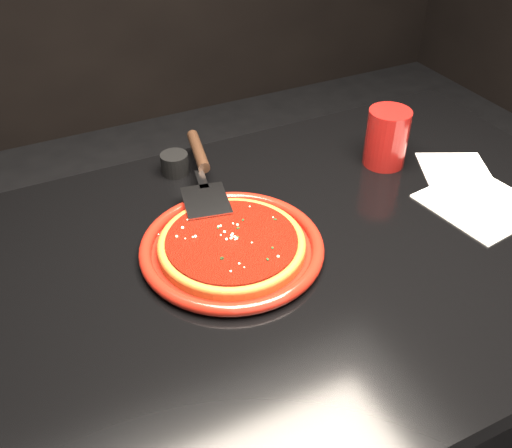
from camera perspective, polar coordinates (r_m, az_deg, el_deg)
The scene contains 12 objects.
table at distance 1.26m, azimuth 4.49°, elevation -15.24°, with size 1.20×0.80×0.75m, color black.
plate at distance 0.96m, azimuth -2.43°, elevation -2.36°, with size 0.31×0.31×0.02m, color maroon.
pizza_crust at distance 0.96m, azimuth -2.44°, elevation -2.20°, with size 0.25×0.25×0.01m, color brown.
pizza_crust_rim at distance 0.95m, azimuth -2.45°, elevation -1.91°, with size 0.25×0.25×0.02m, color brown.
pizza_sauce at distance 0.95m, azimuth -2.45°, elevation -1.70°, with size 0.22×0.22×0.01m, color #650F07.
parmesan_dusting at distance 0.95m, azimuth -2.46°, elevation -1.41°, with size 0.21×0.21×0.01m, color beige, non-canonical shape.
basil_flecks at distance 0.95m, azimuth -2.46°, elevation -1.45°, with size 0.20×0.20×0.00m, color black, non-canonical shape.
pizza_server at distance 1.10m, azimuth -5.35°, elevation 5.26°, with size 0.10×0.34×0.03m, color #BABCC1, non-canonical shape.
cup at distance 1.20m, azimuth 12.94°, elevation 8.41°, with size 0.09×0.09×0.12m, color maroon.
napkin_a at distance 1.15m, azimuth 21.49°, elevation 1.93°, with size 0.18×0.18×0.00m, color silver.
napkin_b at distance 1.24m, azimuth 19.35°, elevation 4.98°, with size 0.13×0.14×0.00m, color silver.
ramekin at distance 1.17m, azimuth -8.13°, elevation 5.99°, with size 0.06×0.06×0.04m, color black.
Camera 1 is at (-0.42, -0.63, 1.38)m, focal length 40.00 mm.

